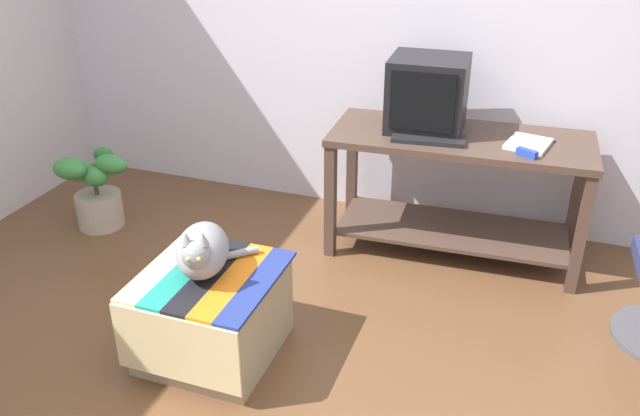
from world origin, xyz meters
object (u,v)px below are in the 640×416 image
Objects in this scene: keyboard at (428,139)px; potted_plant at (96,190)px; tv_monitor at (427,95)px; book at (528,144)px; desk at (457,174)px; stapler at (527,153)px; ottoman_with_blanket at (212,314)px; cat at (202,250)px.

keyboard is 0.77× the size of potted_plant.
book is (0.58, -0.07, -0.19)m from tv_monitor.
desk is 2.25m from potted_plant.
ottoman_with_blanket is at bearing 158.75° from stapler.
tv_monitor is at bearing 164.94° from desk.
keyboard reaches higher than desk.
book is (0.36, -0.03, 0.25)m from desk.
stapler is (1.27, 1.15, 0.54)m from ottoman_with_blanket.
stapler is (0.52, -0.05, 0.01)m from keyboard.
tv_monitor is at bearing 100.25° from keyboard.
tv_monitor is 1.70m from ottoman_with_blanket.
desk is 1.62m from cat.
book reaches higher than potted_plant.
potted_plant is at bearing -177.84° from keyboard.
cat is at bearing 157.63° from ottoman_with_blanket.
potted_plant is at bearing -168.28° from tv_monitor.
desk is 3.71× the size of keyboard.
ottoman_with_blanket is (-1.27, -1.31, -0.53)m from book.
keyboard is 0.53m from stapler.
ottoman_with_blanket is at bearing -128.99° from keyboard.
keyboard is at bearing 9.17° from potted_plant.
keyboard is 3.64× the size of stapler.
potted_plant is at bearing 145.97° from ottoman_with_blanket.
potted_plant is 4.75× the size of stapler.
book is at bearing 27.90° from stapler.
tv_monitor is 4.03× the size of stapler.
desk is 3.34× the size of tv_monitor.
tv_monitor is 0.27m from keyboard.
keyboard reaches higher than potted_plant.
book is at bearing 25.83° from cat.
desk is 1.64m from ottoman_with_blanket.
stapler is (1.29, 1.14, 0.21)m from cat.
tv_monitor is at bearing 43.24° from cat.
tv_monitor is at bearing 63.57° from ottoman_with_blanket.
cat is at bearing -130.12° from keyboard.
ottoman_with_blanket is 1.79m from stapler.
keyboard is 1.42m from cat.
tv_monitor reaches higher than cat.
stapler reaches higher than keyboard.
book reaches higher than ottoman_with_blanket.
cat is 1.74m from stapler.
ottoman_with_blanket is at bearing -34.03° from potted_plant.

